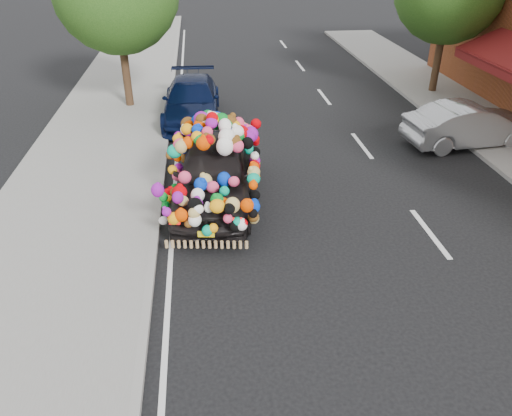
% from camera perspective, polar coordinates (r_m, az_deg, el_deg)
% --- Properties ---
extents(ground, '(100.00, 100.00, 0.00)m').
position_cam_1_polar(ground, '(10.57, 1.22, -4.08)').
color(ground, black).
rests_on(ground, ground).
extents(sidewalk, '(4.00, 60.00, 0.12)m').
position_cam_1_polar(sidewalk, '(10.91, -21.87, -4.94)').
color(sidewalk, gray).
rests_on(sidewalk, ground).
extents(kerb, '(0.15, 60.00, 0.13)m').
position_cam_1_polar(kerb, '(10.52, -11.61, -4.50)').
color(kerb, gray).
rests_on(kerb, ground).
extents(lane_markings, '(6.00, 50.00, 0.01)m').
position_cam_1_polar(lane_markings, '(11.55, 19.24, -2.70)').
color(lane_markings, silver).
rests_on(lane_markings, ground).
extents(plush_art_car, '(2.73, 4.90, 2.17)m').
position_cam_1_polar(plush_art_car, '(11.72, -4.76, 5.60)').
color(plush_art_car, black).
rests_on(plush_art_car, ground).
extents(navy_sedan, '(2.04, 4.68, 1.34)m').
position_cam_1_polar(navy_sedan, '(17.47, -7.36, 12.09)').
color(navy_sedan, black).
rests_on(navy_sedan, ground).
extents(silver_hatchback, '(4.04, 1.74, 1.29)m').
position_cam_1_polar(silver_hatchback, '(16.45, 23.28, 8.72)').
color(silver_hatchback, '#A4A6AA').
rests_on(silver_hatchback, ground).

